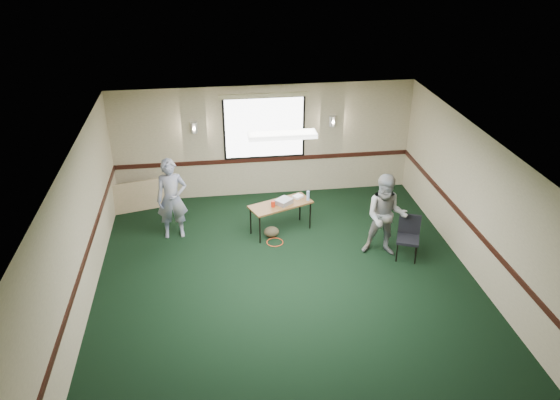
{
  "coord_description": "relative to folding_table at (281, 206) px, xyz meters",
  "views": [
    {
      "loc": [
        -1.26,
        -7.9,
        6.05
      ],
      "look_at": [
        0.0,
        1.3,
        1.2
      ],
      "focal_mm": 35.0,
      "sensor_mm": 36.0,
      "label": 1
    }
  ],
  "objects": [
    {
      "name": "water_bottle",
      "position": [
        0.6,
        0.08,
        0.16
      ],
      "size": [
        0.07,
        0.07,
        0.22
      ],
      "primitive_type": "cylinder",
      "color": "#81A6D4",
      "rests_on": "folding_table"
    },
    {
      "name": "folding_table",
      "position": [
        0.0,
        0.0,
        0.0
      ],
      "size": [
        1.43,
        0.99,
        0.66
      ],
      "rotation": [
        0.0,
        0.0,
        0.38
      ],
      "color": "brown",
      "rests_on": "ground"
    },
    {
      "name": "red_cup",
      "position": [
        -0.18,
        -0.11,
        0.11
      ],
      "size": [
        0.08,
        0.08,
        0.13
      ],
      "primitive_type": "cylinder",
      "color": "#B4210C",
      "rests_on": "folding_table"
    },
    {
      "name": "person_right",
      "position": [
        1.91,
        -1.14,
        0.24
      ],
      "size": [
        0.99,
        0.86,
        1.71
      ],
      "primitive_type": "imported",
      "rotation": [
        0.0,
        0.0,
        -0.29
      ],
      "color": "#6886A1",
      "rests_on": "ground"
    },
    {
      "name": "game_console",
      "position": [
        0.41,
        0.23,
        0.07
      ],
      "size": [
        0.25,
        0.24,
        0.05
      ],
      "primitive_type": "cube",
      "rotation": [
        0.0,
        0.0,
        0.65
      ],
      "color": "white",
      "rests_on": "folding_table"
    },
    {
      "name": "conference_chair",
      "position": [
        2.36,
        -1.29,
        -0.1
      ],
      "size": [
        0.56,
        0.57,
        0.88
      ],
      "rotation": [
        0.0,
        0.0,
        -0.39
      ],
      "color": "black",
      "rests_on": "ground"
    },
    {
      "name": "ground",
      "position": [
        -0.13,
        -2.15,
        -0.62
      ],
      "size": [
        8.0,
        8.0,
        0.0
      ],
      "primitive_type": "plane",
      "color": "black",
      "rests_on": "ground"
    },
    {
      "name": "folded_table",
      "position": [
        -3.13,
        1.4,
        -0.27
      ],
      "size": [
        1.35,
        0.51,
        0.69
      ],
      "primitive_type": "cube",
      "rotation": [
        -0.21,
        0.0,
        0.24
      ],
      "color": "tan",
      "rests_on": "ground"
    },
    {
      "name": "cable_coil",
      "position": [
        -0.18,
        -0.46,
        -0.61
      ],
      "size": [
        0.46,
        0.46,
        0.02
      ],
      "primitive_type": "torus",
      "rotation": [
        0.0,
        0.0,
        -0.41
      ],
      "color": "#D4431A",
      "rests_on": "ground"
    },
    {
      "name": "projector",
      "position": [
        0.07,
        -0.01,
        0.1
      ],
      "size": [
        0.41,
        0.41,
        0.11
      ],
      "primitive_type": "cube",
      "rotation": [
        0.0,
        0.0,
        0.7
      ],
      "color": "gray",
      "rests_on": "folding_table"
    },
    {
      "name": "duffel_bag",
      "position": [
        -0.22,
        -0.2,
        -0.5
      ],
      "size": [
        0.38,
        0.33,
        0.23
      ],
      "primitive_type": "ellipsoid",
      "rotation": [
        0.0,
        0.0,
        0.31
      ],
      "color": "#3F3724",
      "rests_on": "ground"
    },
    {
      "name": "room_shell",
      "position": [
        -0.13,
        -0.02,
        0.96
      ],
      "size": [
        8.0,
        8.02,
        8.0
      ],
      "color": "tan",
      "rests_on": "ground"
    },
    {
      "name": "person_left",
      "position": [
        -2.25,
        0.13,
        0.26
      ],
      "size": [
        0.66,
        0.45,
        1.74
      ],
      "primitive_type": "imported",
      "rotation": [
        0.0,
        0.0,
        0.05
      ],
      "color": "#445597",
      "rests_on": "ground"
    }
  ]
}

